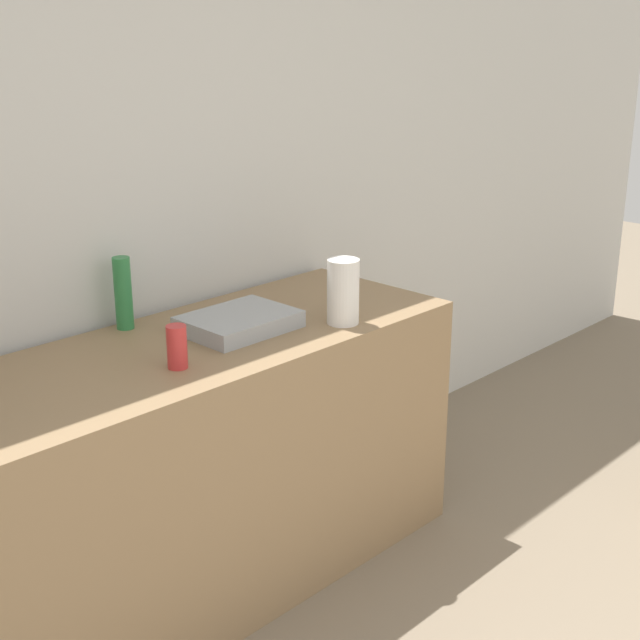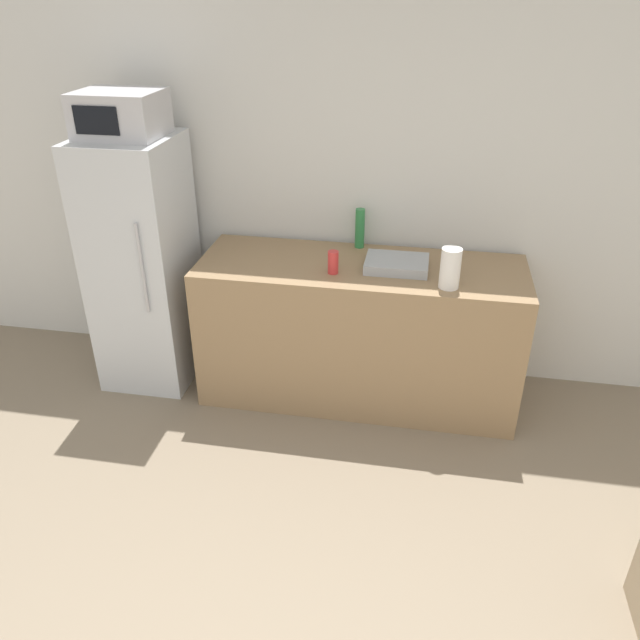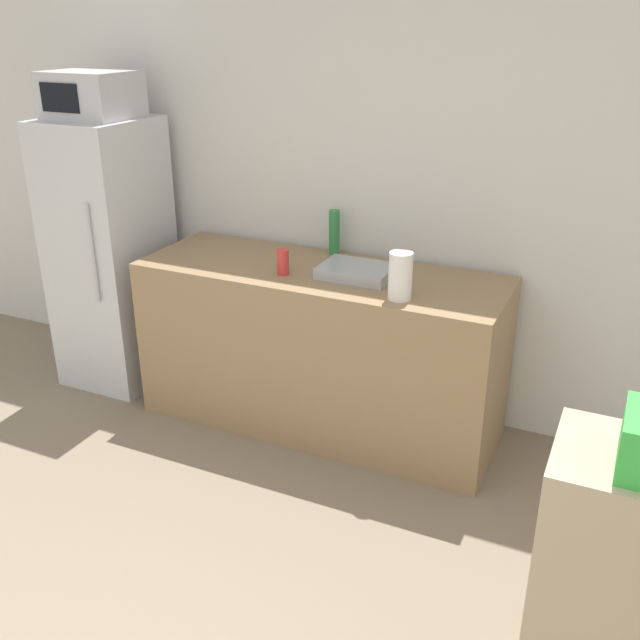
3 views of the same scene
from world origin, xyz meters
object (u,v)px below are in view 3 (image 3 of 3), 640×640
at_px(paper_towel_roll, 400,276).
at_px(bottle_tall, 334,232).
at_px(refrigerator, 111,255).
at_px(bottle_short, 283,262).
at_px(microwave, 91,95).

bearing_deg(paper_towel_roll, bottle_tall, 138.27).
relative_size(refrigerator, bottle_short, 11.95).
relative_size(bottle_tall, paper_towel_roll, 1.10).
relative_size(microwave, paper_towel_roll, 2.03).
distance_m(bottle_tall, bottle_short, 0.45).
height_order(bottle_tall, paper_towel_roll, bottle_tall).
bearing_deg(paper_towel_roll, microwave, 173.90).
bearing_deg(microwave, bottle_short, -5.93).
relative_size(bottle_short, paper_towel_roll, 0.59).
height_order(refrigerator, bottle_tall, refrigerator).
bearing_deg(refrigerator, bottle_tall, 12.25).
distance_m(refrigerator, paper_towel_roll, 2.00).
bearing_deg(microwave, bottle_tall, 12.29).
relative_size(bottle_tall, bottle_short, 1.86).
relative_size(refrigerator, bottle_tall, 6.43).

